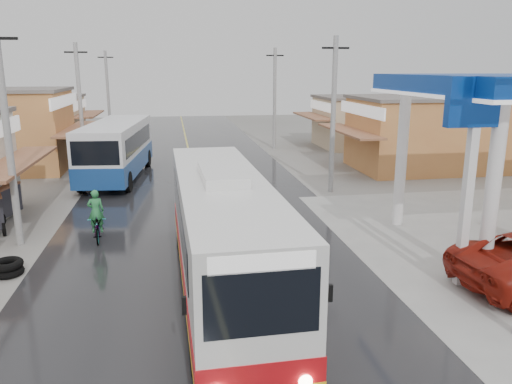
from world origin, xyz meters
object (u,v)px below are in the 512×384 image
second_bus (117,149)px  tyre_stack (8,268)px  cyclist (98,224)px  coach_bus (223,233)px

second_bus → tyre_stack: size_ratio=10.45×
second_bus → cyclist: 11.36m
coach_bus → cyclist: coach_bus is taller
cyclist → second_bus: bearing=85.7°
tyre_stack → coach_bus: bearing=-17.9°
tyre_stack → cyclist: bearing=51.3°
coach_bus → cyclist: (-4.28, 5.13, -1.10)m
coach_bus → tyre_stack: bearing=160.9°
cyclist → tyre_stack: cyclist is taller
cyclist → tyre_stack: size_ratio=2.07×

